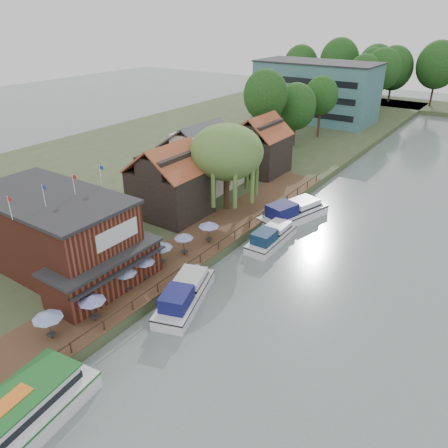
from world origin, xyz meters
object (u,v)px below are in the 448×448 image
Objects in this scene: cruiser_2 at (294,210)px; willow at (226,168)px; pub at (68,238)px; umbrella_6 at (209,232)px; cruiser_0 at (185,292)px; umbrella_0 at (49,325)px; umbrella_2 at (126,280)px; cottage_a at (170,181)px; umbrella_5 at (184,244)px; umbrella_1 at (93,308)px; cottage_b at (202,155)px; umbrella_4 at (161,253)px; umbrella_3 at (144,268)px; hotel_block at (316,91)px; cruiser_1 at (272,235)px; swan at (34,416)px; cottage_c at (261,144)px.

willow is at bearing -137.65° from cruiser_2.
cruiser_2 is (10.80, 23.64, -3.32)m from pub.
umbrella_6 is 0.24× the size of cruiser_0.
cruiser_0 is (4.39, 10.09, -1.10)m from umbrella_0.
pub reaches higher than umbrella_2.
umbrella_6 is at bearing -22.15° from cottage_a.
umbrella_2 is 7.76m from umbrella_5.
willow is 24.26m from umbrella_1.
cottage_a is at bearing -73.30° from cottage_b.
umbrella_0 reaches higher than cruiser_0.
cottage_b is 4.04× the size of umbrella_0.
umbrella_3 is at bearing -78.54° from umbrella_4.
willow reaches higher than umbrella_5.
cottage_a is 0.80× the size of cruiser_2.
hotel_block reaches higher than cottage_a.
umbrella_0 is 3.34m from umbrella_1.
cruiser_0 is at bearing -66.97° from willow.
swan is (-1.01, -28.39, -0.86)m from cruiser_1.
umbrella_6 reaches higher than cruiser_0.
cottage_c is at bearing 104.04° from willow.
umbrella_6 is (10.95, -13.24, -2.96)m from cottage_b.
hotel_block reaches higher than umbrella_2.
cottage_b reaches higher than cruiser_2.
pub is 10.78m from umbrella_5.
cottage_c is 29.14m from umbrella_4.
cottage_a is 14.60m from umbrella_3.
umbrella_1 is 11.99m from umbrella_5.
cottage_b reaches higher than umbrella_6.
cruiser_1 is (19.51, -54.00, -6.07)m from hotel_block.
umbrella_0 is at bearing -92.25° from umbrella_6.
umbrella_2 is (2.91, -19.44, -3.93)m from willow.
umbrella_0 and umbrella_1 have the same top height.
umbrella_0 is at bearing -91.40° from umbrella_2.
cottage_c is 3.58× the size of umbrella_3.
willow is 4.39× the size of umbrella_0.
cottage_b is at bearing -85.03° from hotel_block.
umbrella_2 reaches higher than cruiser_2.
pub is 6.85m from umbrella_2.
cruiser_0 is at bearing 63.94° from umbrella_1.
umbrella_6 is at bearing -75.83° from hotel_block.
cottage_a is 12.01m from umbrella_4.
cottage_b is (-3.00, 10.00, 0.00)m from cottage_a.
willow is at bearing 104.16° from umbrella_5.
umbrella_5 is 0.26× the size of cruiser_1.
hotel_block reaches higher than umbrella_4.
umbrella_0 and umbrella_3 have the same top height.
umbrella_1 is at bearing -134.93° from cruiser_0.
cottage_b is at bearing 151.52° from cruiser_1.
hotel_block reaches higher than cruiser_1.
cottage_b is at bearing 106.70° from cottage_a.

